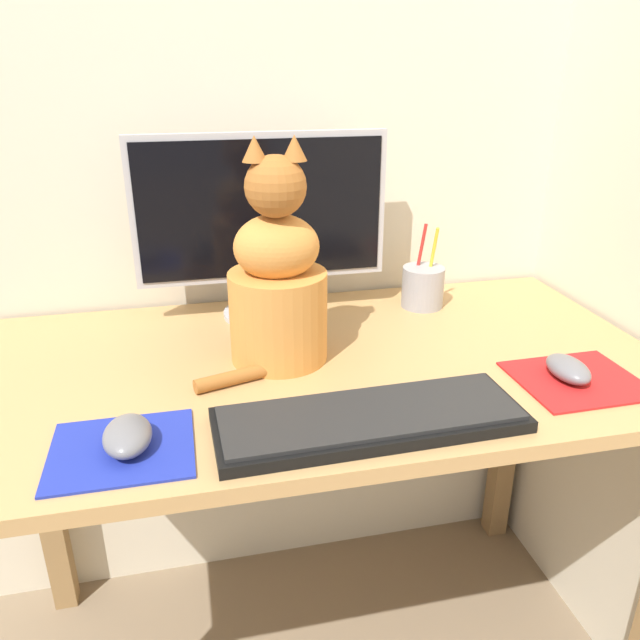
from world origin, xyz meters
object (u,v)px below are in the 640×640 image
object	(u,v)px
monitor	(262,220)
pen_cup	(423,286)
keyboard	(370,419)
computer_mouse_right	(568,369)
computer_mouse_left	(127,436)
cat	(277,282)

from	to	relation	value
monitor	pen_cup	world-z (taller)	monitor
keyboard	computer_mouse_right	distance (m)	0.36
computer_mouse_left	pen_cup	distance (m)	0.72
monitor	computer_mouse_left	distance (m)	0.53
monitor	computer_mouse_right	bearing A→B (deg)	-41.47
keyboard	computer_mouse_left	size ratio (longest dim) A/B	4.54
pen_cup	computer_mouse_right	bearing A→B (deg)	-73.40
keyboard	computer_mouse_left	world-z (taller)	computer_mouse_left
keyboard	computer_mouse_right	xyz separation A→B (m)	(0.36, 0.06, 0.01)
computer_mouse_left	computer_mouse_right	size ratio (longest dim) A/B	1.04
keyboard	pen_cup	bearing A→B (deg)	58.64
cat	pen_cup	bearing A→B (deg)	31.90
computer_mouse_left	monitor	bearing A→B (deg)	60.50
monitor	cat	size ratio (longest dim) A/B	1.29
monitor	cat	xyz separation A→B (m)	(-0.00, -0.21, -0.06)
monitor	pen_cup	distance (m)	0.37
keyboard	cat	xyz separation A→B (m)	(-0.09, 0.25, 0.13)
cat	computer_mouse_left	bearing A→B (deg)	-132.83
monitor	keyboard	distance (m)	0.50
computer_mouse_right	cat	distance (m)	0.50
computer_mouse_right	cat	bearing A→B (deg)	157.44
monitor	keyboard	world-z (taller)	monitor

